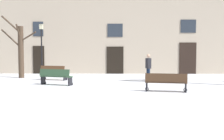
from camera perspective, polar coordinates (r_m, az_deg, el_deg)
name	(u,v)px	position (r m, az deg, el deg)	size (l,w,h in m)	color
ground_plane	(111,90)	(12.80, -0.17, -4.27)	(37.79, 37.79, 0.00)	white
building_facade	(114,28)	(22.71, 0.42, 8.93)	(23.62, 0.60, 7.54)	tan
tree_right_of_center	(20,50)	(19.86, -18.70, 4.03)	(2.46, 1.33, 4.18)	#423326
streetlamp	(42,44)	(20.85, -14.60, 5.31)	(0.30, 0.30, 3.91)	black
bench_back_to_back_right	(166,82)	(12.49, 11.28, -2.49)	(1.93, 0.79, 0.85)	#3D2819
bench_facing_shops	(54,73)	(17.77, -12.19, -0.55)	(1.79, 0.96, 0.93)	#51331E
bench_far_corner	(56,76)	(15.02, -11.74, -1.34)	(1.87, 1.00, 0.88)	#2D4C33
person_near_bench	(148,66)	(16.45, 7.64, 0.75)	(0.33, 0.43, 1.68)	black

